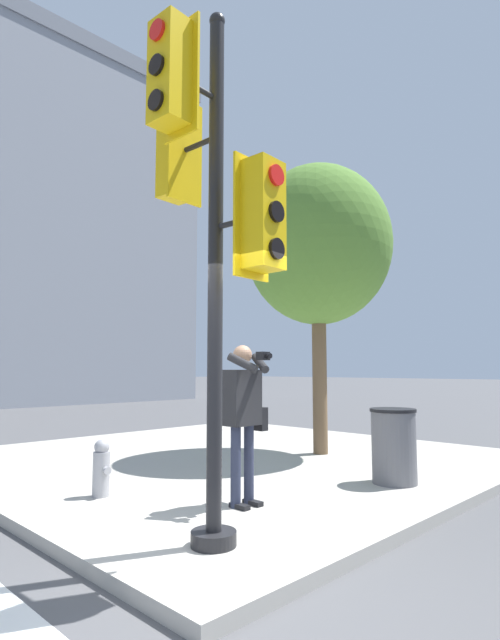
% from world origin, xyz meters
% --- Properties ---
extents(ground_plane, '(160.00, 160.00, 0.00)m').
position_xyz_m(ground_plane, '(0.00, 0.00, 0.00)').
color(ground_plane, '#4C4C4F').
extents(sidewalk_corner, '(8.00, 8.00, 0.12)m').
position_xyz_m(sidewalk_corner, '(3.50, 3.50, 0.06)').
color(sidewalk_corner, '#ADA89E').
rests_on(sidewalk_corner, ground_plane).
extents(traffic_signal_pole, '(0.94, 1.40, 4.73)m').
position_xyz_m(traffic_signal_pole, '(0.28, 0.41, 3.11)').
color(traffic_signal_pole, black).
rests_on(traffic_signal_pole, sidewalk_corner).
extents(person_photographer, '(0.58, 0.54, 1.73)m').
position_xyz_m(person_photographer, '(1.44, 1.11, 1.16)').
color(person_photographer, black).
rests_on(person_photographer, sidewalk_corner).
extents(street_tree, '(2.63, 2.63, 5.16)m').
position_xyz_m(street_tree, '(4.72, 2.52, 3.81)').
color(street_tree, brown).
rests_on(street_tree, sidewalk_corner).
extents(fire_hydrant, '(0.19, 0.25, 0.65)m').
position_xyz_m(fire_hydrant, '(0.55, 2.56, 0.44)').
color(fire_hydrant, '#99999E').
rests_on(fire_hydrant, sidewalk_corner).
extents(trash_bin, '(0.59, 0.59, 0.95)m').
position_xyz_m(trash_bin, '(3.55, 0.47, 0.60)').
color(trash_bin, '#5B5B60').
rests_on(trash_bin, sidewalk_corner).
extents(building_right, '(17.81, 9.50, 17.61)m').
position_xyz_m(building_right, '(6.06, 23.02, 8.82)').
color(building_right, gray).
rests_on(building_right, ground_plane).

